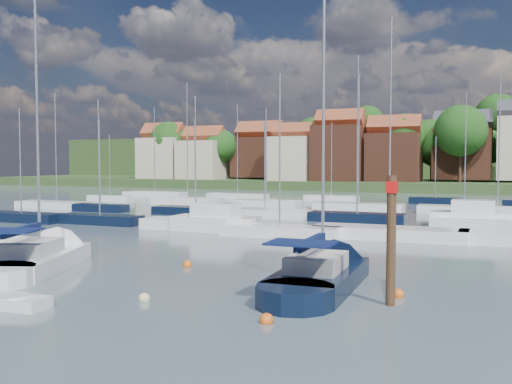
% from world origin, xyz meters
% --- Properties ---
extents(ground, '(260.00, 260.00, 0.00)m').
position_xyz_m(ground, '(0.00, 40.00, 0.00)').
color(ground, '#4E5E69').
rests_on(ground, ground).
extents(sailboat_centre, '(7.33, 12.52, 16.50)m').
position_xyz_m(sailboat_centre, '(-7.06, 3.38, 0.35)').
color(sailboat_centre, white).
rests_on(sailboat_centre, ground).
extents(sailboat_navy, '(3.46, 11.67, 16.03)m').
position_xyz_m(sailboat_navy, '(8.14, 4.84, 0.35)').
color(sailboat_navy, black).
rests_on(sailboat_navy, ground).
extents(tender, '(2.66, 1.37, 0.56)m').
position_xyz_m(tender, '(-1.44, -4.37, 0.22)').
color(tender, white).
rests_on(tender, ground).
extents(timber_piling, '(0.40, 0.40, 7.25)m').
position_xyz_m(timber_piling, '(11.58, 1.51, 1.60)').
color(timber_piling, '#4C331E').
rests_on(timber_piling, ground).
extents(buoy_c, '(0.52, 0.52, 0.52)m').
position_xyz_m(buoy_c, '(-6.64, -0.04, 0.00)').
color(buoy_c, '#D85914').
rests_on(buoy_c, ground).
extents(buoy_d, '(0.47, 0.47, 0.47)m').
position_xyz_m(buoy_d, '(2.49, -1.60, 0.00)').
color(buoy_d, beige).
rests_on(buoy_d, ground).
extents(buoy_e, '(0.50, 0.50, 0.50)m').
position_xyz_m(buoy_e, '(0.34, 5.58, 0.00)').
color(buoy_e, '#D85914').
rests_on(buoy_e, ground).
extents(buoy_f, '(0.50, 0.50, 0.50)m').
position_xyz_m(buoy_f, '(8.09, -2.58, 0.00)').
color(buoy_f, '#D85914').
rests_on(buoy_f, ground).
extents(buoy_g, '(0.50, 0.50, 0.50)m').
position_xyz_m(buoy_g, '(11.63, 3.01, 0.00)').
color(buoy_g, '#D85914').
rests_on(buoy_g, ground).
extents(marina_field, '(79.62, 41.41, 15.93)m').
position_xyz_m(marina_field, '(1.91, 35.15, 0.43)').
color(marina_field, white).
rests_on(marina_field, ground).
extents(far_shore_town, '(212.46, 90.00, 22.27)m').
position_xyz_m(far_shore_town, '(2.23, 132.67, 4.61)').
color(far_shore_town, '#384D26').
rests_on(far_shore_town, ground).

